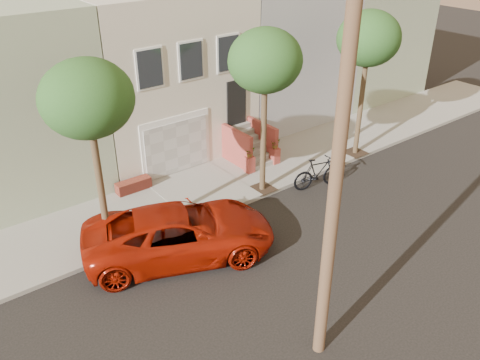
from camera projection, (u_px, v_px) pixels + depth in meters
ground at (314, 247)px, 16.79m from camera, size 90.00×90.00×0.00m
sidewalk at (221, 184)px, 20.48m from camera, size 40.00×3.70×0.15m
house_row at (145, 66)px, 22.84m from camera, size 33.10×11.70×7.00m
tree_left at (87, 100)px, 14.05m from camera, size 2.70×2.57×6.30m
tree_mid at (265, 62)px, 17.52m from camera, size 2.70×2.57×6.30m
tree_right at (369, 39)px, 20.46m from camera, size 2.70×2.57×6.30m
pickup_truck at (180, 233)px, 16.06m from camera, size 6.69×4.90×1.69m
motorcycle at (318, 173)px, 20.08m from camera, size 2.26×1.15×1.31m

